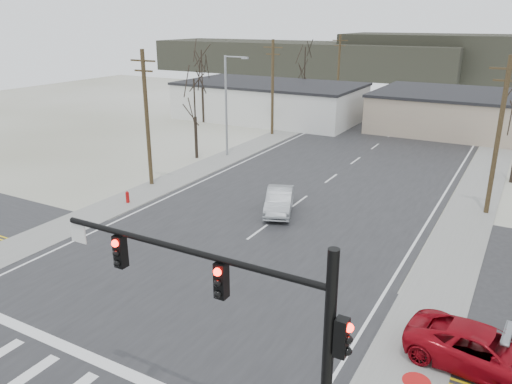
# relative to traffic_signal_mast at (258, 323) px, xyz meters

# --- Properties ---
(ground) EXTENTS (140.00, 140.00, 0.00)m
(ground) POSITION_rel_traffic_signal_mast_xyz_m (-7.89, 6.20, -4.67)
(ground) COLOR silver
(ground) RESTS_ON ground
(main_road) EXTENTS (18.00, 110.00, 0.05)m
(main_road) POSITION_rel_traffic_signal_mast_xyz_m (-7.89, 21.20, -4.65)
(main_road) COLOR black
(main_road) RESTS_ON ground
(cross_road) EXTENTS (90.00, 10.00, 0.04)m
(cross_road) POSITION_rel_traffic_signal_mast_xyz_m (-7.89, 6.20, -4.65)
(cross_road) COLOR black
(cross_road) RESTS_ON ground
(sidewalk_left) EXTENTS (3.00, 90.00, 0.06)m
(sidewalk_left) POSITION_rel_traffic_signal_mast_xyz_m (-18.49, 26.20, -4.64)
(sidewalk_left) COLOR gray
(sidewalk_left) RESTS_ON ground
(sidewalk_right) EXTENTS (3.00, 90.00, 0.06)m
(sidewalk_right) POSITION_rel_traffic_signal_mast_xyz_m (2.71, 26.20, -4.64)
(sidewalk_right) COLOR gray
(sidewalk_right) RESTS_ON ground
(traffic_signal_mast) EXTENTS (8.95, 0.43, 7.20)m
(traffic_signal_mast) POSITION_rel_traffic_signal_mast_xyz_m (0.00, 0.00, 0.00)
(traffic_signal_mast) COLOR black
(traffic_signal_mast) RESTS_ON ground
(fire_hydrant) EXTENTS (0.24, 0.24, 0.87)m
(fire_hydrant) POSITION_rel_traffic_signal_mast_xyz_m (-18.09, 14.20, -4.22)
(fire_hydrant) COLOR #A50C0C
(fire_hydrant) RESTS_ON ground
(building_left_far) EXTENTS (22.30, 12.30, 4.50)m
(building_left_far) POSITION_rel_traffic_signal_mast_xyz_m (-23.89, 46.20, -2.42)
(building_left_far) COLOR silver
(building_left_far) RESTS_ON ground
(building_right_far) EXTENTS (26.30, 14.30, 4.30)m
(building_right_far) POSITION_rel_traffic_signal_mast_xyz_m (2.11, 50.20, -2.52)
(building_right_far) COLOR tan
(building_right_far) RESTS_ON ground
(upole_left_b) EXTENTS (2.20, 0.30, 10.00)m
(upole_left_b) POSITION_rel_traffic_signal_mast_xyz_m (-19.39, 18.20, 0.55)
(upole_left_b) COLOR #473921
(upole_left_b) RESTS_ON ground
(upole_left_c) EXTENTS (2.20, 0.30, 10.00)m
(upole_left_c) POSITION_rel_traffic_signal_mast_xyz_m (-19.39, 38.20, 0.55)
(upole_left_c) COLOR #473921
(upole_left_c) RESTS_ON ground
(upole_left_d) EXTENTS (2.20, 0.30, 10.00)m
(upole_left_d) POSITION_rel_traffic_signal_mast_xyz_m (-19.39, 58.20, 0.55)
(upole_left_d) COLOR #473921
(upole_left_d) RESTS_ON ground
(upole_right_a) EXTENTS (2.20, 0.30, 10.00)m
(upole_right_a) POSITION_rel_traffic_signal_mast_xyz_m (3.61, 24.20, 0.55)
(upole_right_a) COLOR #473921
(upole_right_a) RESTS_ON ground
(streetlight_main) EXTENTS (2.40, 0.25, 9.00)m
(streetlight_main) POSITION_rel_traffic_signal_mast_xyz_m (-18.69, 28.20, 0.41)
(streetlight_main) COLOR gray
(streetlight_main) RESTS_ON ground
(tree_left_near) EXTENTS (3.30, 3.30, 7.35)m
(tree_left_near) POSITION_rel_traffic_signal_mast_xyz_m (-20.89, 26.20, 0.55)
(tree_left_near) COLOR black
(tree_left_near) RESTS_ON ground
(tree_left_far) EXTENTS (3.96, 3.96, 8.82)m
(tree_left_far) POSITION_rel_traffic_signal_mast_xyz_m (-21.89, 52.20, 1.61)
(tree_left_far) COLOR black
(tree_left_far) RESTS_ON ground
(tree_left_mid) EXTENTS (3.96, 3.96, 8.82)m
(tree_left_mid) POSITION_rel_traffic_signal_mast_xyz_m (-29.89, 40.20, 1.61)
(tree_left_mid) COLOR black
(tree_left_mid) RESTS_ON ground
(hill_left) EXTENTS (70.00, 18.00, 7.00)m
(hill_left) POSITION_rel_traffic_signal_mast_xyz_m (-42.89, 98.20, -1.17)
(hill_left) COLOR #333026
(hill_left) RESTS_ON ground
(sedan_crossing) EXTENTS (3.24, 4.96, 1.54)m
(sedan_crossing) POSITION_rel_traffic_signal_mast_xyz_m (-8.24, 17.75, -3.86)
(sedan_crossing) COLOR gray
(sedan_crossing) RESTS_ON main_road
(car_far_a) EXTENTS (3.75, 5.37, 1.44)m
(car_far_a) POSITION_rel_traffic_signal_mast_xyz_m (-1.79, 45.88, -3.91)
(car_far_a) COLOR black
(car_far_a) RESTS_ON main_road
(car_far_b) EXTENTS (1.58, 3.82, 1.29)m
(car_far_b) POSITION_rel_traffic_signal_mast_xyz_m (-13.42, 55.61, -3.98)
(car_far_b) COLOR black
(car_far_b) RESTS_ON main_road
(car_parked_red) EXTENTS (5.72, 3.16, 1.52)m
(car_parked_red) POSITION_rel_traffic_signal_mast_xyz_m (5.11, 7.45, -3.88)
(car_parked_red) COLOR maroon
(car_parked_red) RESTS_ON parking_lot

